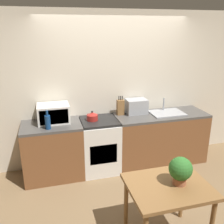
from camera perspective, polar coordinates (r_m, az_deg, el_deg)
name	(u,v)px	position (r m, az deg, el deg)	size (l,w,h in m)	color
ground_plane	(135,194)	(3.87, 5.26, -18.14)	(16.00, 16.00, 0.00)	brown
wall_back	(114,90)	(4.32, 0.42, 5.12)	(10.00, 0.06, 2.60)	beige
counter_left_run	(53,151)	(4.14, -13.31, -8.57)	(0.92, 0.62, 0.90)	brown
counter_right_run	(160,138)	(4.56, 10.86, -5.80)	(1.60, 0.62, 0.90)	brown
stove_range	(99,145)	(4.22, -2.88, -7.58)	(0.60, 0.62, 0.90)	silver
kettle	(92,116)	(4.01, -4.53, -1.00)	(0.18, 0.18, 0.16)	maroon
microwave	(53,113)	(4.01, -13.24, -0.30)	(0.49, 0.37, 0.29)	silver
bottle	(48,122)	(3.76, -14.48, -2.19)	(0.08, 0.08, 0.29)	navy
knife_block	(120,107)	(4.24, 1.94, 1.09)	(0.12, 0.09, 0.33)	brown
toaster_oven	(136,106)	(4.33, 5.58, 1.29)	(0.36, 0.26, 0.25)	#999BA0
sink_basin	(167,113)	(4.44, 12.42, -0.13)	(0.57, 0.41, 0.24)	#999BA0
dining_table	(168,193)	(2.87, 12.66, -17.61)	(0.86, 0.70, 0.74)	brown
potted_plant	(180,170)	(2.76, 15.38, -12.61)	(0.25, 0.25, 0.31)	#9E5B3D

